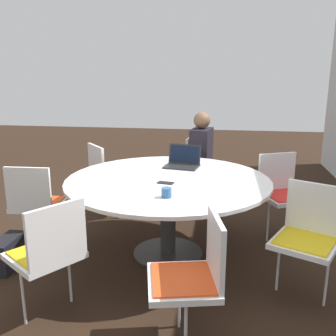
{
  "coord_description": "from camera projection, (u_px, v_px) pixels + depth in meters",
  "views": [
    {
      "loc": [
        3.22,
        0.48,
        1.68
      ],
      "look_at": [
        0.0,
        0.0,
        0.85
      ],
      "focal_mm": 40.0,
      "sensor_mm": 36.0,
      "label": 1
    }
  ],
  "objects": [
    {
      "name": "handbag",
      "position": [
        9.0,
        253.0,
        3.28
      ],
      "size": [
        0.36,
        0.16,
        0.28
      ],
      "color": "black",
      "rests_on": "ground_plane"
    },
    {
      "name": "chair_2",
      "position": [
        36.0,
        200.0,
        3.5
      ],
      "size": [
        0.44,
        0.46,
        0.87
      ],
      "rotation": [
        0.0,
        0.0,
        7.9
      ],
      "color": "white",
      "rests_on": "ground_plane"
    },
    {
      "name": "ground_plane",
      "position": [
        168.0,
        254.0,
        3.57
      ],
      "size": [
        16.0,
        16.0,
        0.0
      ],
      "primitive_type": "plane",
      "color": "black"
    },
    {
      "name": "chair_3",
      "position": [
        49.0,
        249.0,
        2.53
      ],
      "size": [
        0.6,
        0.6,
        0.87
      ],
      "rotation": [
        0.0,
        0.0,
        8.81
      ],
      "color": "white",
      "rests_on": "ground_plane"
    },
    {
      "name": "coffee_cup",
      "position": [
        166.0,
        193.0,
        2.88
      ],
      "size": [
        0.08,
        0.08,
        0.08
      ],
      "color": "#33669E",
      "rests_on": "conference_table"
    },
    {
      "name": "chair_4",
      "position": [
        194.0,
        271.0,
        2.25
      ],
      "size": [
        0.52,
        0.51,
        0.87
      ],
      "rotation": [
        0.0,
        0.0,
        9.64
      ],
      "color": "white",
      "rests_on": "ground_plane"
    },
    {
      "name": "laptop",
      "position": [
        183.0,
        161.0,
        3.82
      ],
      "size": [
        0.31,
        0.37,
        0.21
      ],
      "rotation": [
        0.0,
        0.0,
        1.4
      ],
      "color": "#232326",
      "rests_on": "conference_table"
    },
    {
      "name": "chair_5",
      "position": [
        308.0,
        232.0,
        2.8
      ],
      "size": [
        0.57,
        0.58,
        0.87
      ],
      "rotation": [
        0.0,
        0.0,
        10.53
      ],
      "color": "white",
      "rests_on": "ground_plane"
    },
    {
      "name": "chair_0",
      "position": [
        200.0,
        164.0,
        4.88
      ],
      "size": [
        0.51,
        0.49,
        0.87
      ],
      "rotation": [
        0.0,
        0.0,
        6.11
      ],
      "color": "white",
      "rests_on": "ground_plane"
    },
    {
      "name": "cell_phone",
      "position": [
        166.0,
        183.0,
        3.25
      ],
      "size": [
        0.1,
        0.15,
        0.01
      ],
      "color": "black",
      "rests_on": "conference_table"
    },
    {
      "name": "chair_6",
      "position": [
        282.0,
        189.0,
        3.83
      ],
      "size": [
        0.56,
        0.57,
        0.87
      ],
      "rotation": [
        0.0,
        0.0,
        11.42
      ],
      "color": "white",
      "rests_on": "ground_plane"
    },
    {
      "name": "chair_1",
      "position": [
        107.0,
        173.0,
        4.42
      ],
      "size": [
        0.61,
        0.61,
        0.87
      ],
      "rotation": [
        0.0,
        0.0,
        7.0
      ],
      "color": "white",
      "rests_on": "ground_plane"
    },
    {
      "name": "conference_table",
      "position": [
        168.0,
        190.0,
        3.41
      ],
      "size": [
        1.85,
        1.85,
        0.75
      ],
      "color": "#333333",
      "rests_on": "ground_plane"
    },
    {
      "name": "person_0",
      "position": [
        202.0,
        153.0,
        4.58
      ],
      "size": [
        0.39,
        0.3,
        1.22
      ],
      "rotation": [
        0.0,
        0.0,
        6.11
      ],
      "color": "#231E28",
      "rests_on": "ground_plane"
    }
  ]
}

